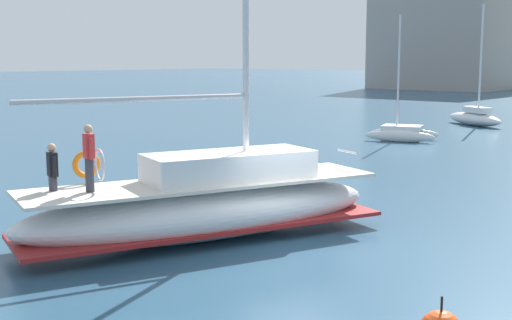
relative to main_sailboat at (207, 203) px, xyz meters
The scene contains 4 objects.
ground_plane 2.40m from the main_sailboat, 33.28° to the left, with size 400.00×400.00×0.00m, color #284C66.
main_sailboat is the anchor object (origin of this frame).
moored_catamaran 22.93m from the main_sailboat, 106.95° to the left, with size 4.25×3.00×6.88m.
moored_cutter_left 33.60m from the main_sailboat, 102.41° to the left, with size 5.32×3.81×8.07m.
Camera 1 is at (10.28, -13.26, 4.56)m, focal length 48.27 mm.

